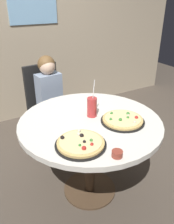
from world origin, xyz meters
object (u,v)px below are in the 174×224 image
soda_cup (92,107)px  sauce_bowl (117,154)px  diner_child (54,110)px  dining_table (90,131)px  chair_wooden (46,101)px  pizza_cheese (81,143)px  pizza_veggie (123,120)px

soda_cup → sauce_bowl: (-0.14, -0.53, -0.06)m
diner_child → sauce_bowl: 1.33m
diner_child → soda_cup: 0.84m
dining_table → diner_child: size_ratio=1.05×
sauce_bowl → dining_table: bearing=78.9°
chair_wooden → diner_child: 0.19m
chair_wooden → pizza_cheese: bearing=-100.0°
dining_table → sauce_bowl: size_ratio=16.26×
pizza_veggie → pizza_cheese: 0.45m
dining_table → pizza_veggie: pizza_veggie is taller
chair_wooden → diner_child: bearing=-84.6°
chair_wooden → soda_cup: bearing=-86.5°
dining_table → chair_wooden: chair_wooden is taller
pizza_veggie → sauce_bowl: 0.45m
dining_table → chair_wooden: bearing=90.5°
pizza_cheese → pizza_veggie: bearing=14.6°
dining_table → sauce_bowl: (-0.09, -0.48, 0.13)m
dining_table → sauce_bowl: 0.51m
dining_table → diner_child: (0.01, 0.81, -0.16)m
diner_child → chair_wooden: bearing=95.4°
pizza_veggie → sauce_bowl: size_ratio=4.90×
dining_table → diner_child: diner_child is taller
diner_child → dining_table: bearing=-90.5°
pizza_cheese → soda_cup: soda_cup is taller
dining_table → soda_cup: soda_cup is taller
pizza_veggie → soda_cup: 0.27m
diner_child → pizza_veggie: (0.20, -0.96, 0.28)m
dining_table → soda_cup: 0.20m
pizza_cheese → sauce_bowl: bearing=-57.5°
dining_table → pizza_cheese: (-0.23, -0.27, 0.12)m
pizza_veggie → sauce_bowl: pizza_veggie is taller
sauce_bowl → diner_child: bearing=85.5°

